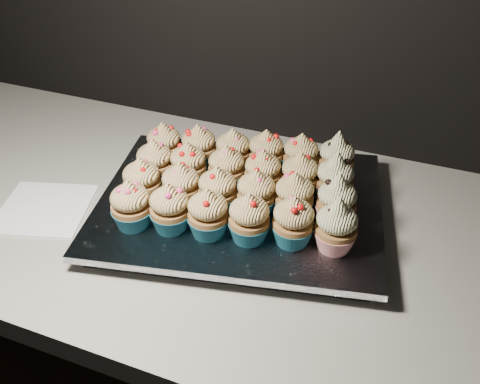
{
  "coord_description": "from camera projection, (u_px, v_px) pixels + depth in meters",
  "views": [
    {
      "loc": [
        0.3,
        1.04,
        1.47
      ],
      "look_at": [
        0.04,
        1.71,
        0.95
      ],
      "focal_mm": 40.0,
      "sensor_mm": 36.0,
      "label": 1
    }
  ],
  "objects": [
    {
      "name": "cabinet",
      "position": [
        222.0,
        380.0,
        1.19
      ],
      "size": [
        2.4,
        0.6,
        0.86
      ],
      "primitive_type": "cube",
      "color": "black",
      "rests_on": "ground"
    },
    {
      "name": "worktop",
      "position": [
        216.0,
        224.0,
        0.93
      ],
      "size": [
        2.44,
        0.64,
        0.04
      ],
      "primitive_type": "cube",
      "color": "beige",
      "rests_on": "cabinet"
    },
    {
      "name": "napkin",
      "position": [
        44.0,
        209.0,
        0.93
      ],
      "size": [
        0.19,
        0.19,
        0.0
      ],
      "primitive_type": "cube",
      "rotation": [
        0.0,
        0.0,
        0.3
      ],
      "color": "white",
      "rests_on": "worktop"
    },
    {
      "name": "baking_tray",
      "position": [
        240.0,
        211.0,
        0.91
      ],
      "size": [
        0.49,
        0.41,
        0.02
      ],
      "primitive_type": "cube",
      "rotation": [
        0.0,
        0.0,
        0.21
      ],
      "color": "black",
      "rests_on": "worktop"
    },
    {
      "name": "foil_lining",
      "position": [
        240.0,
        203.0,
        0.9
      ],
      "size": [
        0.53,
        0.45,
        0.01
      ],
      "primitive_type": "cube",
      "rotation": [
        0.0,
        0.0,
        0.21
      ],
      "color": "silver",
      "rests_on": "baking_tray"
    },
    {
      "name": "cupcake_0",
      "position": [
        131.0,
        206.0,
        0.82
      ],
      "size": [
        0.06,
        0.06,
        0.08
      ],
      "color": "#196379",
      "rests_on": "foil_lining"
    },
    {
      "name": "cupcake_1",
      "position": [
        170.0,
        208.0,
        0.81
      ],
      "size": [
        0.06,
        0.06,
        0.08
      ],
      "color": "#196379",
      "rests_on": "foil_lining"
    },
    {
      "name": "cupcake_2",
      "position": [
        208.0,
        214.0,
        0.8
      ],
      "size": [
        0.06,
        0.06,
        0.08
      ],
      "color": "#196379",
      "rests_on": "foil_lining"
    },
    {
      "name": "cupcake_3",
      "position": [
        249.0,
        219.0,
        0.79
      ],
      "size": [
        0.06,
        0.06,
        0.08
      ],
      "color": "#196379",
      "rests_on": "foil_lining"
    },
    {
      "name": "cupcake_4",
      "position": [
        293.0,
        222.0,
        0.79
      ],
      "size": [
        0.06,
        0.06,
        0.08
      ],
      "color": "#196379",
      "rests_on": "foil_lining"
    },
    {
      "name": "cupcake_5",
      "position": [
        336.0,
        226.0,
        0.78
      ],
      "size": [
        0.06,
        0.06,
        0.1
      ],
      "color": "red",
      "rests_on": "foil_lining"
    },
    {
      "name": "cupcake_6",
      "position": [
        142.0,
        182.0,
        0.87
      ],
      "size": [
        0.06,
        0.06,
        0.08
      ],
      "color": "#196379",
      "rests_on": "foil_lining"
    },
    {
      "name": "cupcake_7",
      "position": [
        181.0,
        186.0,
        0.86
      ],
      "size": [
        0.06,
        0.06,
        0.08
      ],
      "color": "#196379",
      "rests_on": "foil_lining"
    },
    {
      "name": "cupcake_8",
      "position": [
        217.0,
        191.0,
        0.85
      ],
      "size": [
        0.06,
        0.06,
        0.08
      ],
      "color": "#196379",
      "rests_on": "foil_lining"
    },
    {
      "name": "cupcake_9",
      "position": [
        256.0,
        194.0,
        0.84
      ],
      "size": [
        0.06,
        0.06,
        0.08
      ],
      "color": "#196379",
      "rests_on": "foil_lining"
    },
    {
      "name": "cupcake_10",
      "position": [
        294.0,
        197.0,
        0.84
      ],
      "size": [
        0.06,
        0.06,
        0.08
      ],
      "color": "#196379",
      "rests_on": "foil_lining"
    },
    {
      "name": "cupcake_11",
      "position": [
        337.0,
        201.0,
        0.82
      ],
      "size": [
        0.06,
        0.06,
        0.1
      ],
      "color": "red",
      "rests_on": "foil_lining"
    },
    {
      "name": "cupcake_12",
      "position": [
        155.0,
        163.0,
        0.92
      ],
      "size": [
        0.06,
        0.06,
        0.08
      ],
      "color": "#196379",
      "rests_on": "foil_lining"
    },
    {
      "name": "cupcake_13",
      "position": [
        188.0,
        165.0,
        0.91
      ],
      "size": [
        0.06,
        0.06,
        0.08
      ],
      "color": "#196379",
      "rests_on": "foil_lining"
    },
    {
      "name": "cupcake_14",
      "position": [
        226.0,
        169.0,
        0.9
      ],
      "size": [
        0.06,
        0.06,
        0.08
      ],
      "color": "#196379",
      "rests_on": "foil_lining"
    },
    {
      "name": "cupcake_15",
      "position": [
        263.0,
        173.0,
        0.89
      ],
      "size": [
        0.06,
        0.06,
        0.08
      ],
      "color": "#196379",
      "rests_on": "foil_lining"
    },
    {
      "name": "cupcake_16",
      "position": [
        300.0,
        176.0,
        0.88
      ],
      "size": [
        0.06,
        0.06,
        0.08
      ],
      "color": "#196379",
      "rests_on": "foil_lining"
    },
    {
      "name": "cupcake_17",
      "position": [
        335.0,
        179.0,
        0.87
      ],
      "size": [
        0.06,
        0.06,
        0.1
      ],
      "color": "red",
      "rests_on": "foil_lining"
    },
    {
      "name": "cupcake_18",
      "position": [
        164.0,
        145.0,
        0.97
      ],
      "size": [
        0.06,
        0.06,
        0.08
      ],
      "color": "#196379",
      "rests_on": "foil_lining"
    },
    {
      "name": "cupcake_19",
      "position": [
        199.0,
        147.0,
        0.96
      ],
      "size": [
        0.06,
        0.06,
        0.08
      ],
      "color": "#196379",
      "rests_on": "foil_lining"
    },
    {
      "name": "cupcake_20",
      "position": [
        233.0,
        151.0,
        0.95
      ],
      "size": [
        0.06,
        0.06,
        0.08
      ],
      "color": "#196379",
      "rests_on": "foil_lining"
    },
    {
      "name": "cupcake_21",
      "position": [
        266.0,
        153.0,
        0.95
      ],
      "size": [
        0.06,
        0.06,
        0.08
      ],
      "color": "#196379",
      "rests_on": "foil_lining"
    },
    {
      "name": "cupcake_22",
      "position": [
        301.0,
        156.0,
        0.93
      ],
      "size": [
        0.06,
        0.06,
        0.08
      ],
      "color": "#196379",
      "rests_on": "foil_lining"
    },
    {
      "name": "cupcake_23",
      "position": [
        336.0,
        158.0,
        0.93
      ],
      "size": [
        0.06,
        0.06,
        0.1
      ],
      "color": "red",
      "rests_on": "foil_lining"
    }
  ]
}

